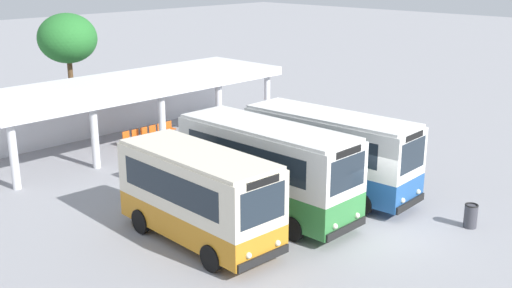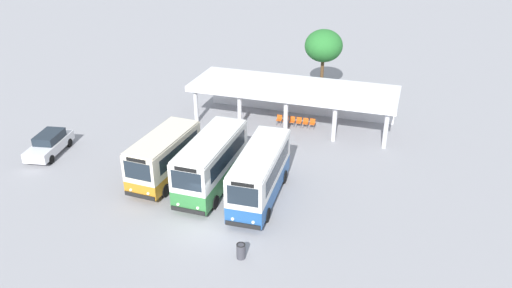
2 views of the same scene
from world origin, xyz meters
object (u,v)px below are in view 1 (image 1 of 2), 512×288
(waiting_chair_fifth_seat, at_px, (162,130))
(city_bus_second_in_row, at_px, (267,166))
(litter_bin_apron, at_px, (471,216))
(waiting_chair_fourth_seat, at_px, (154,132))
(city_bus_nearest_orange, at_px, (198,193))
(waiting_chair_end_by_column, at_px, (127,138))
(city_bus_middle_cream, at_px, (330,150))
(waiting_chair_far_end_seat, at_px, (170,127))
(waiting_chair_middle_seat, at_px, (145,134))
(waiting_chair_second_from_end, at_px, (137,136))

(waiting_chair_fifth_seat, bearing_deg, city_bus_second_in_row, -108.31)
(litter_bin_apron, bearing_deg, waiting_chair_fourth_seat, 93.51)
(city_bus_nearest_orange, bearing_deg, waiting_chair_end_by_column, 66.57)
(city_bus_middle_cream, xyz_separation_m, waiting_chair_far_end_seat, (0.88, 11.73, -1.37))
(city_bus_nearest_orange, distance_m, litter_bin_apron, 10.03)
(city_bus_second_in_row, distance_m, waiting_chair_middle_seat, 11.68)
(city_bus_second_in_row, distance_m, litter_bin_apron, 7.74)
(waiting_chair_second_from_end, bearing_deg, waiting_chair_fifth_seat, 1.16)
(city_bus_nearest_orange, distance_m, city_bus_second_in_row, 3.45)
(waiting_chair_end_by_column, height_order, waiting_chair_fourth_seat, same)
(waiting_chair_fourth_seat, bearing_deg, litter_bin_apron, -86.49)
(city_bus_middle_cream, bearing_deg, city_bus_second_in_row, 173.95)
(city_bus_second_in_row, distance_m, waiting_chair_far_end_seat, 12.24)
(city_bus_middle_cream, bearing_deg, litter_bin_apron, -82.20)
(city_bus_nearest_orange, distance_m, waiting_chair_second_from_end, 12.61)
(waiting_chair_fourth_seat, relative_size, litter_bin_apron, 0.96)
(waiting_chair_end_by_column, distance_m, waiting_chair_fifth_seat, 2.29)
(waiting_chair_middle_seat, bearing_deg, waiting_chair_far_end_seat, 2.11)
(waiting_chair_fourth_seat, height_order, waiting_chair_far_end_seat, same)
(waiting_chair_second_from_end, relative_size, waiting_chair_fifth_seat, 1.00)
(waiting_chair_end_by_column, relative_size, litter_bin_apron, 0.96)
(waiting_chair_end_by_column, xyz_separation_m, waiting_chair_far_end_seat, (2.86, 0.06, 0.00))
(city_bus_middle_cream, relative_size, waiting_chair_end_by_column, 9.01)
(waiting_chair_far_end_seat, relative_size, litter_bin_apron, 0.96)
(waiting_chair_fifth_seat, bearing_deg, waiting_chair_middle_seat, -178.95)
(waiting_chair_fifth_seat, bearing_deg, waiting_chair_fourth_seat, -178.43)
(city_bus_middle_cream, xyz_separation_m, waiting_chair_second_from_end, (-1.41, 11.65, -1.37))
(waiting_chair_fifth_seat, relative_size, waiting_chair_far_end_seat, 1.00)
(waiting_chair_second_from_end, bearing_deg, city_bus_second_in_row, -100.20)
(city_bus_nearest_orange, relative_size, waiting_chair_fifth_seat, 7.68)
(city_bus_second_in_row, height_order, waiting_chair_end_by_column, city_bus_second_in_row)
(waiting_chair_fourth_seat, xyz_separation_m, litter_bin_apron, (1.08, -17.60, -0.07))
(city_bus_second_in_row, xyz_separation_m, waiting_chair_end_by_column, (1.46, 11.31, -1.42))
(waiting_chair_second_from_end, relative_size, waiting_chair_far_end_seat, 1.00)
(waiting_chair_fourth_seat, bearing_deg, waiting_chair_fifth_seat, 1.57)
(waiting_chair_fifth_seat, height_order, waiting_chair_far_end_seat, same)
(waiting_chair_end_by_column, xyz_separation_m, waiting_chair_fourth_seat, (1.72, -0.00, 0.00))
(waiting_chair_second_from_end, bearing_deg, litter_bin_apron, -82.79)
(city_bus_middle_cream, xyz_separation_m, waiting_chair_fourth_seat, (-0.27, 11.67, -1.37))
(city_bus_nearest_orange, relative_size, waiting_chair_far_end_seat, 7.68)
(waiting_chair_second_from_end, bearing_deg, city_bus_nearest_orange, -115.86)
(waiting_chair_fifth_seat, bearing_deg, waiting_chair_end_by_column, -179.61)
(city_bus_second_in_row, distance_m, waiting_chair_fourth_seat, 11.83)
(city_bus_middle_cream, xyz_separation_m, waiting_chair_fifth_seat, (0.30, 11.69, -1.37))
(city_bus_nearest_orange, distance_m, waiting_chair_fourth_seat, 13.17)
(city_bus_nearest_orange, bearing_deg, waiting_chair_far_end_seat, 55.68)
(waiting_chair_end_by_column, relative_size, waiting_chair_far_end_seat, 1.00)
(litter_bin_apron, bearing_deg, city_bus_middle_cream, 97.80)
(city_bus_second_in_row, xyz_separation_m, waiting_chair_middle_seat, (2.60, 11.30, -1.42))
(city_bus_nearest_orange, bearing_deg, waiting_chair_fourth_seat, 59.67)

